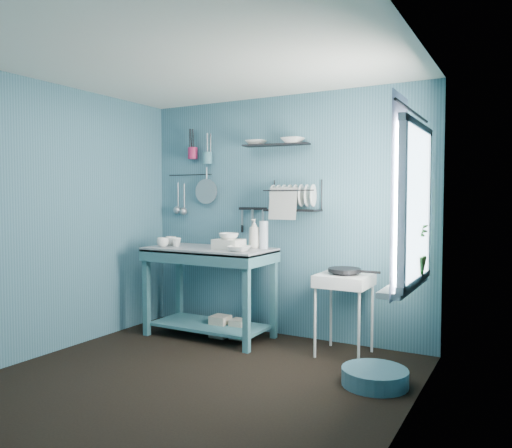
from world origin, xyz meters
The scene contains 36 objects.
floor centered at (0.00, 0.00, 0.00)m, with size 3.20×3.20×0.00m, color black.
ceiling centered at (0.00, 0.00, 2.50)m, with size 3.20×3.20×0.00m, color silver.
wall_back centered at (0.00, 1.50, 1.25)m, with size 3.20×3.20×0.00m, color #396575.
wall_front centered at (0.00, -1.50, 1.25)m, with size 3.20×3.20×0.00m, color #396575.
wall_left centered at (-1.60, 0.00, 1.25)m, with size 3.00×3.00×0.00m, color #396575.
wall_right centered at (1.60, 0.00, 1.25)m, with size 3.00×3.00×0.00m, color #396575.
work_counter centered at (-0.61, 1.05, 0.46)m, with size 1.31×0.66×0.93m, color #366972.
mug_left centered at (-1.09, 0.89, 0.98)m, with size 0.12×0.12×0.10m, color white.
mug_mid centered at (-0.99, 0.99, 0.97)m, with size 0.10×0.10×0.09m, color white.
mug_right centered at (-1.11, 1.05, 0.98)m, with size 0.12×0.12×0.10m, color white.
wash_tub centered at (-0.36, 1.03, 0.98)m, with size 0.28×0.22×0.10m, color beige.
tub_bowl centered at (-0.36, 1.03, 1.06)m, with size 0.20×0.20×0.06m, color white.
soap_bottle centered at (-0.19, 1.25, 1.08)m, with size 0.12×0.12×0.30m, color beige.
water_bottle centered at (-0.09, 1.27, 1.07)m, with size 0.09×0.09×0.28m, color silver.
counter_bowl centered at (-0.16, 0.90, 0.95)m, with size 0.22×0.22×0.05m, color white.
hotplate_stand centered at (0.81, 1.15, 0.37)m, with size 0.47×0.47×0.75m, color silver.
frying_pan centered at (0.81, 1.15, 0.78)m, with size 0.30×0.30×0.04m, color black.
knife_strip centered at (-0.33, 1.47, 1.33)m, with size 0.32×0.02×0.03m, color black.
dish_rack centered at (0.19, 1.37, 1.47)m, with size 0.55×0.24×0.32m, color black.
upper_shelf centered at (-0.01, 1.40, 1.98)m, with size 0.70×0.18×0.01m, color black.
shelf_bowl_left centered at (-0.26, 1.40, 2.01)m, with size 0.21×0.21×0.05m, color white.
shelf_bowl_right centered at (0.17, 1.40, 2.03)m, with size 0.22×0.22×0.05m, color white.
utensil_cup_magenta centered at (-1.09, 1.42, 1.95)m, with size 0.11×0.11×0.13m, color #A01D46.
utensil_cup_teal centered at (-0.89, 1.42, 1.89)m, with size 0.11×0.11×0.13m, color #3A6E79.
colander centered at (-0.92, 1.45, 1.52)m, with size 0.28×0.28×0.03m, color #A2A5AA.
ladle_outer centered at (-1.33, 1.46, 1.47)m, with size 0.01×0.01×0.30m, color #A2A5AA.
ladle_inner centered at (-1.24, 1.46, 1.46)m, with size 0.01×0.01×0.30m, color #A2A5AA.
hook_rail centered at (-1.16, 1.47, 1.71)m, with size 0.01×0.01×0.60m, color black.
window_glass centered at (1.59, 0.45, 1.40)m, with size 1.10×1.10×0.00m, color white.
windowsill centered at (1.50, 0.45, 0.81)m, with size 0.16×0.95×0.04m, color silver.
curtain centered at (1.52, 0.15, 1.45)m, with size 1.35×1.35×0.00m, color white.
curtain_rod centered at (1.54, 0.45, 2.05)m, with size 0.02×0.02×1.05m, color black.
potted_plant centered at (1.50, 0.62, 1.05)m, with size 0.25×0.25×0.44m, color #346829.
storage_tin_large centered at (-0.51, 1.10, 0.11)m, with size 0.18×0.18×0.22m, color tan.
storage_tin_small centered at (-0.31, 1.13, 0.10)m, with size 0.15×0.15×0.20m, color tan.
floor_basin centered at (1.27, 0.54, 0.07)m, with size 0.51×0.51×0.13m, color #3F6D7C.
Camera 1 is at (2.29, -3.20, 1.44)m, focal length 35.00 mm.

